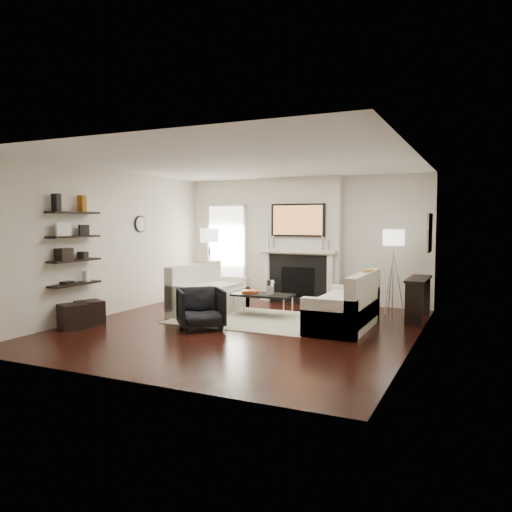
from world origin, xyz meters
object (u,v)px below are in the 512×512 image
at_px(lamp_right_shade, 394,237).
at_px(coffee_table, 263,295).
at_px(loveseat_left_base, 210,301).
at_px(lamp_left_shade, 209,235).
at_px(ottoman_near, 90,312).
at_px(loveseat_right_base, 343,315).
at_px(armchair, 201,306).

bearing_deg(lamp_right_shade, coffee_table, -147.70).
height_order(loveseat_left_base, lamp_right_shade, lamp_right_shade).
xyz_separation_m(coffee_table, lamp_left_shade, (-1.78, 1.12, 1.05)).
bearing_deg(ottoman_near, lamp_right_shade, 35.45).
height_order(loveseat_left_base, lamp_left_shade, lamp_left_shade).
bearing_deg(lamp_right_shade, ottoman_near, -144.55).
xyz_separation_m(loveseat_left_base, loveseat_right_base, (2.72, -0.33, 0.00)).
xyz_separation_m(loveseat_right_base, coffee_table, (-1.61, 0.36, 0.19)).
xyz_separation_m(coffee_table, lamp_right_shade, (2.12, 1.34, 1.05)).
bearing_deg(lamp_left_shade, loveseat_right_base, -23.68).
relative_size(loveseat_right_base, coffee_table, 1.64).
bearing_deg(coffee_table, armchair, -109.46).
bearing_deg(lamp_right_shade, loveseat_left_base, -157.02).
height_order(loveseat_right_base, lamp_right_shade, lamp_right_shade).
distance_m(loveseat_left_base, lamp_left_shade, 1.82).
relative_size(loveseat_right_base, armchair, 2.46).
height_order(coffee_table, lamp_right_shade, lamp_right_shade).
height_order(armchair, lamp_left_shade, lamp_left_shade).
distance_m(loveseat_right_base, coffee_table, 1.66).
bearing_deg(loveseat_right_base, lamp_left_shade, 156.32).
bearing_deg(loveseat_left_base, lamp_left_shade, 120.13).
height_order(loveseat_left_base, loveseat_right_base, same).
bearing_deg(lamp_right_shade, armchair, -133.72).
relative_size(loveseat_left_base, lamp_left_shade, 4.50).
xyz_separation_m(armchair, ottoman_near, (-1.91, -0.49, -0.17)).
relative_size(coffee_table, lamp_right_shade, 2.75).
height_order(lamp_left_shade, ottoman_near, lamp_left_shade).
relative_size(armchair, lamp_left_shade, 1.83).
distance_m(loveseat_left_base, lamp_right_shade, 3.72).
distance_m(loveseat_right_base, ottoman_near, 4.29).
distance_m(loveseat_right_base, lamp_left_shade, 3.90).
bearing_deg(lamp_left_shade, loveseat_left_base, -59.87).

